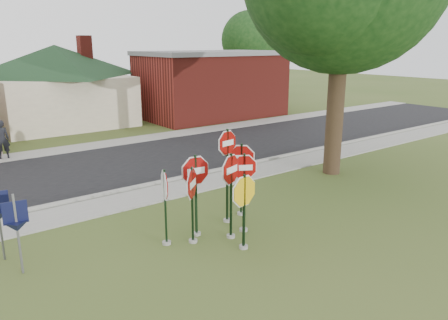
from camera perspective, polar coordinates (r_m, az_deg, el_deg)
ground at (r=11.71m, az=3.38°, el=-12.03°), size 120.00×120.00×0.00m
sidewalk_near at (r=15.93m, az=-9.58°, el=-4.57°), size 60.00×1.60×0.06m
road at (r=19.87m, az=-15.65°, el=-0.99°), size 60.00×7.00×0.04m
sidewalk_far at (r=23.81m, az=-19.52°, el=1.34°), size 60.00×1.60×0.06m
curb at (r=16.77m, az=-11.18°, el=-3.50°), size 60.00×0.20×0.14m
stop_sign_center at (r=11.96m, az=0.93°, el=-3.07°), size 1.07×0.40×2.57m
stop_sign_yellow at (r=11.43m, az=2.64°, el=-5.53°), size 1.15×0.24×2.19m
stop_sign_left at (r=11.76m, az=-4.18°, el=-4.55°), size 0.88×0.78×2.28m
stop_sign_right at (r=12.43m, az=2.64°, el=-2.96°), size 0.90×0.49×2.44m
stop_sign_back_right at (r=12.96m, az=0.43°, el=-0.33°), size 1.01×0.24×3.00m
stop_sign_back_left at (r=12.15m, az=-3.72°, el=-3.10°), size 1.14×0.24×2.49m
stop_sign_far_right at (r=13.62m, az=2.29°, el=-1.20°), size 0.87×0.76×2.45m
stop_sign_far_left at (r=11.74m, az=-7.71°, el=-4.89°), size 0.36×1.02×2.24m
building_house at (r=31.21m, az=-21.04°, el=11.02°), size 11.60×11.60×6.20m
building_brick at (r=32.54m, az=-1.64°, el=9.92°), size 10.20×6.20×4.75m
bg_tree_right at (r=44.49m, az=3.38°, el=15.39°), size 5.60×5.60×8.40m
pedestrian at (r=22.86m, az=-27.04°, el=2.44°), size 0.72×0.52×1.83m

